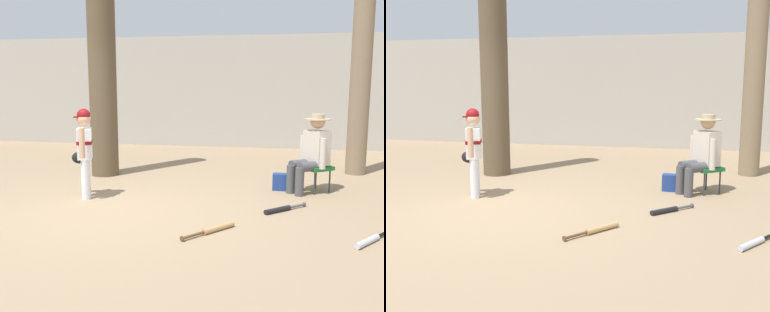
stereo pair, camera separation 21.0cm
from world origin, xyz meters
TOP-DOWN VIEW (x-y plane):
  - ground_plane at (0.00, 0.00)m, footprint 60.00×60.00m
  - concrete_back_wall at (0.00, 6.55)m, footprint 18.00×0.36m
  - tree_near_player at (-0.94, 2.35)m, footprint 0.69×0.69m
  - tree_behind_spectator at (3.57, 3.31)m, footprint 0.60×0.60m
  - young_ballplayer at (-0.60, 0.72)m, footprint 0.45×0.56m
  - folding_stool at (2.74, 1.73)m, footprint 0.56×0.56m
  - seated_spectator at (2.66, 1.67)m, footprint 0.65×0.61m
  - handbag_beside_stool at (2.26, 1.73)m, footprint 0.35×0.20m
  - bat_wood_tan at (1.48, -0.46)m, footprint 0.53×0.66m
  - bat_black_composite at (2.22, 0.50)m, footprint 0.56×0.54m
  - bat_aluminum_silver at (3.14, -0.52)m, footprint 0.49×0.63m

SIDE VIEW (x-z plane):
  - ground_plane at x=0.00m, z-range 0.00..0.00m
  - bat_wood_tan at x=1.48m, z-range 0.00..0.07m
  - bat_black_composite at x=2.22m, z-range 0.00..0.07m
  - bat_aluminum_silver at x=3.14m, z-range 0.00..0.07m
  - handbag_beside_stool at x=2.26m, z-range 0.00..0.26m
  - folding_stool at x=2.74m, z-range 0.16..0.57m
  - seated_spectator at x=2.66m, z-range 0.04..1.24m
  - young_ballplayer at x=-0.60m, z-range 0.09..1.40m
  - concrete_back_wall at x=0.00m, z-range 0.00..2.86m
  - tree_near_player at x=-0.94m, z-range -0.33..4.77m
  - tree_behind_spectator at x=3.57m, z-range -0.33..4.93m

